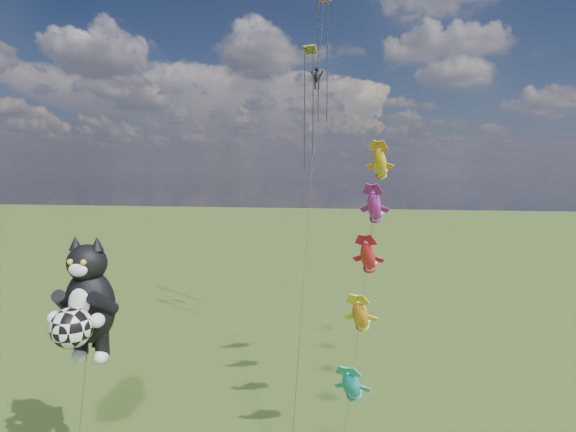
# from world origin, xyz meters

# --- Properties ---
(cat_kite_rig) EXTENTS (2.63, 4.23, 10.76)m
(cat_kite_rig) POSITION_xyz_m (1.24, -1.76, 7.87)
(cat_kite_rig) COLOR #4E3A28
(cat_kite_rig) RESTS_ON ground
(fish_windsock_rig) EXTENTS (2.57, 15.82, 16.65)m
(fish_windsock_rig) POSITION_xyz_m (13.37, 3.10, 9.34)
(fish_windsock_rig) COLOR #4E3A28
(fish_windsock_rig) RESTS_ON ground
(parafoil_rig) EXTENTS (1.73, 17.54, 27.05)m
(parafoil_rig) POSITION_xyz_m (9.53, 15.28, 20.49)
(parafoil_rig) COLOR #4E3A28
(parafoil_rig) RESTS_ON ground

